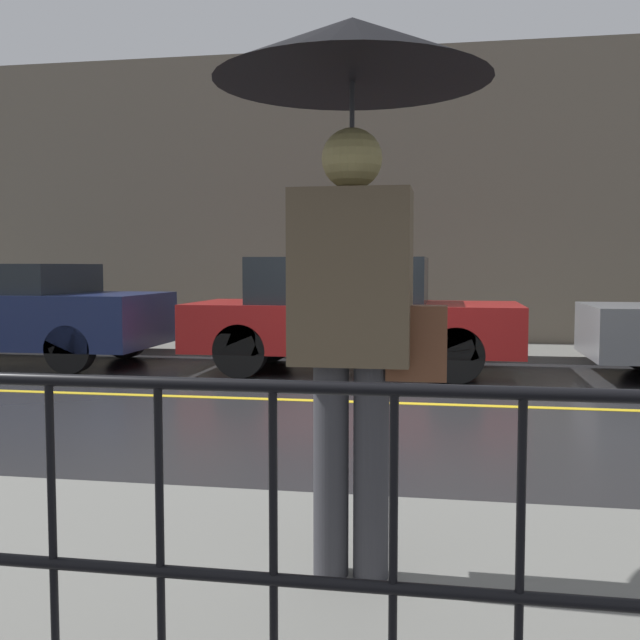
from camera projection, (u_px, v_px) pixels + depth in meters
name	position (u px, v px, depth m)	size (l,w,h in m)	color
ground_plane	(371.00, 403.00, 7.66)	(80.00, 80.00, 0.00)	#262628
sidewalk_near	(252.00, 593.00, 3.07)	(28.00, 2.42, 0.11)	slate
sidewalk_far	(400.00, 350.00, 11.93)	(28.00, 1.80, 0.11)	slate
lane_marking	(371.00, 402.00, 7.66)	(25.20, 0.12, 0.01)	gold
building_storefront	(405.00, 199.00, 12.78)	(28.00, 0.30, 5.07)	#706656
railing_foreground	(160.00, 508.00, 2.08)	(12.00, 0.04, 0.98)	black
pedestrian	(353.00, 142.00, 2.98)	(1.11, 1.11, 2.26)	#333338
car_navy	(15.00, 312.00, 10.72)	(4.10, 1.92, 1.43)	#19234C
car_red	(350.00, 314.00, 9.89)	(4.29, 1.80, 1.51)	maroon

